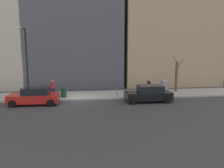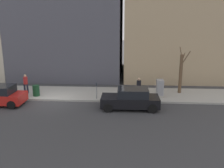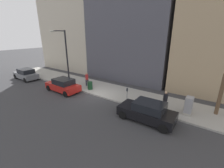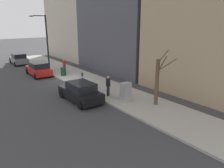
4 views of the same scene
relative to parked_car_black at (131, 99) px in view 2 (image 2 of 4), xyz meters
The scene contains 9 objects.
ground_plane 6.56m from the parked_car_black, 78.92° to the left, with size 120.00×120.00×0.00m, color #38383A.
sidewalk 7.21m from the parked_car_black, 63.04° to the left, with size 4.00×36.00×0.15m, color #9E9B93.
parked_car_black is the anchor object (origin of this frame).
parking_meter 3.21m from the parked_car_black, 57.92° to the left, with size 0.14×0.10×1.35m.
utility_box 3.50m from the parked_car_black, 43.16° to the right, with size 0.83×0.61×1.43m.
bare_tree 5.92m from the parked_car_black, 47.79° to the right, with size 1.48×0.86×3.89m.
trash_bin 8.14m from the parked_car_black, 74.66° to the left, with size 0.56×0.56×0.90m, color #14381E.
pedestrian_near_meter 2.29m from the parked_car_black, 16.73° to the right, with size 0.36×0.36×1.66m.
pedestrian_midblock 9.41m from the parked_car_black, 72.52° to the left, with size 0.36×0.40×1.66m.
Camera 2 is at (-18.58, -6.13, 6.37)m, focal length 40.00 mm.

